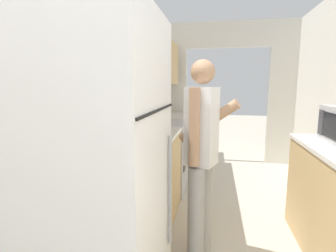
# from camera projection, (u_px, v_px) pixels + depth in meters

# --- Properties ---
(wall_left) EXTENTS (0.38, 6.67, 2.50)m
(wall_left) POSITION_uv_depth(u_px,v_px,m) (120.00, 81.00, 2.62)
(wall_left) COLOR silver
(wall_left) RESTS_ON ground_plane
(wall_far_with_doorway) EXTENTS (2.75, 0.06, 2.50)m
(wall_far_with_doorway) POSITION_uv_depth(u_px,v_px,m) (227.00, 84.00, 4.69)
(wall_far_with_doorway) COLOR silver
(wall_far_with_doorway) RESTS_ON ground_plane
(counter_left) EXTENTS (0.62, 3.02, 0.92)m
(counter_left) POSITION_uv_depth(u_px,v_px,m) (159.00, 160.00, 3.32)
(counter_left) COLOR tan
(counter_left) RESTS_ON ground_plane
(refrigerator) EXTENTS (0.74, 0.79, 1.77)m
(refrigerator) POSITION_uv_depth(u_px,v_px,m) (95.00, 179.00, 1.44)
(refrigerator) COLOR white
(refrigerator) RESTS_ON ground_plane
(range_oven) EXTENTS (0.66, 0.73, 1.06)m
(range_oven) POSITION_uv_depth(u_px,v_px,m) (163.00, 155.00, 3.55)
(range_oven) COLOR #B7B7BC
(range_oven) RESTS_ON ground_plane
(person) EXTENTS (0.51, 0.44, 1.59)m
(person) POSITION_uv_depth(u_px,v_px,m) (201.00, 157.00, 2.03)
(person) COLOR #9E9E9E
(person) RESTS_ON ground_plane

